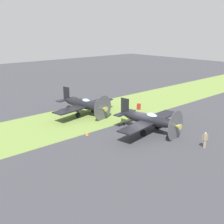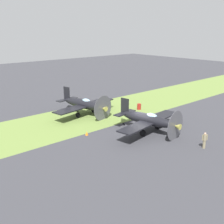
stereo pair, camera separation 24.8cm
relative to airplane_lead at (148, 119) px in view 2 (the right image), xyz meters
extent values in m
plane|color=#38383D|center=(0.43, -0.77, -1.58)|extent=(160.00, 160.00, 0.00)
cube|color=olive|center=(0.43, -9.92, -1.58)|extent=(120.00, 11.00, 0.01)
ellipsoid|color=black|center=(0.02, -0.17, 0.01)|extent=(2.41, 7.57, 1.36)
cube|color=black|center=(-0.04, 0.26, -0.16)|extent=(10.69, 3.35, 0.15)
cube|color=black|center=(0.51, -3.53, 0.99)|extent=(0.28, 1.21, 2.08)
cube|color=black|center=(0.51, -3.53, 0.12)|extent=(3.61, 1.48, 0.11)
cone|color=#B7B24C|center=(-0.55, 3.79, 0.01)|extent=(0.80, 0.86, 0.70)
cylinder|color=#4C4C51|center=(-0.52, 3.57, 0.01)|extent=(3.48, 0.55, 3.51)
ellipsoid|color=#8CB2C6|center=(-0.07, 0.48, 0.48)|extent=(0.98, 1.63, 0.77)
cylinder|color=black|center=(-1.63, 0.15, -1.21)|extent=(0.35, 0.77, 0.75)
cylinder|color=black|center=(-1.63, 0.15, -0.68)|extent=(0.13, 0.13, 1.05)
cylinder|color=black|center=(1.52, 0.60, -1.21)|extent=(0.35, 0.77, 0.75)
cylinder|color=black|center=(1.52, 0.60, -0.68)|extent=(0.13, 0.13, 1.05)
cylinder|color=black|center=(0.53, -3.64, -1.41)|extent=(0.18, 0.37, 0.35)
ellipsoid|color=black|center=(1.70, -11.04, 0.02)|extent=(2.60, 7.66, 1.37)
cube|color=black|center=(1.62, -10.61, -0.14)|extent=(10.80, 3.62, 0.16)
cube|color=black|center=(2.27, -14.43, 1.02)|extent=(0.31, 1.22, 2.10)
cube|color=black|center=(2.27, -14.43, 0.13)|extent=(3.66, 1.57, 0.11)
cone|color=#B7B24C|center=(1.03, -7.05, 0.02)|extent=(0.83, 0.88, 0.71)
cylinder|color=#4C4C51|center=(1.06, -7.27, 0.02)|extent=(3.50, 0.63, 3.55)
ellipsoid|color=#8CB2C6|center=(1.59, -10.39, 0.50)|extent=(1.02, 1.66, 0.78)
cylinder|color=black|center=(0.02, -10.76, -1.21)|extent=(0.37, 0.78, 0.75)
cylinder|color=black|center=(0.02, -10.76, -0.68)|extent=(0.13, 0.13, 1.06)
cylinder|color=black|center=(3.19, -10.23, -1.21)|extent=(0.37, 0.78, 0.75)
cylinder|color=black|center=(3.19, -10.23, -0.68)|extent=(0.13, 0.13, 1.06)
cylinder|color=black|center=(2.29, -14.54, -1.41)|extent=(0.19, 0.37, 0.35)
cylinder|color=#847A5B|center=(-0.81, 7.10, -1.14)|extent=(0.30, 0.30, 0.88)
cylinder|color=#847A5B|center=(-0.81, 7.10, -0.39)|extent=(0.38, 0.38, 0.62)
sphere|color=tan|center=(-0.81, 7.10, 0.03)|extent=(0.23, 0.23, 0.23)
cylinder|color=#847A5B|center=(-1.03, 7.23, -0.39)|extent=(0.11, 0.11, 0.59)
cylinder|color=#847A5B|center=(-0.59, 6.96, -0.39)|extent=(0.11, 0.11, 0.59)
cylinder|color=maroon|center=(-6.33, -7.41, -1.13)|extent=(0.60, 0.60, 0.90)
cone|color=orange|center=(6.23, -4.01, -1.36)|extent=(0.36, 0.36, 0.44)
camera|label=1|loc=(24.07, 20.43, 10.35)|focal=43.96mm
camera|label=2|loc=(23.89, 20.59, 10.35)|focal=43.96mm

